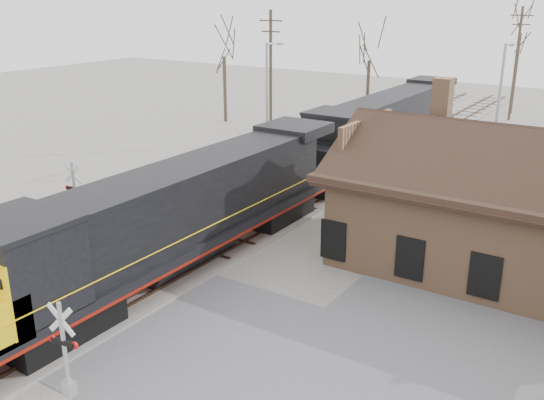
{
  "coord_description": "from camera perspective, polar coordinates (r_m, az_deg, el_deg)",
  "views": [
    {
      "loc": [
        16.65,
        -13.97,
        11.53
      ],
      "look_at": [
        1.62,
        9.0,
        2.14
      ],
      "focal_mm": 40.0,
      "sensor_mm": 36.0,
      "label": 1
    }
  ],
  "objects": [
    {
      "name": "ground",
      "position": [
        24.61,
        -15.01,
        -9.77
      ],
      "size": [
        140.0,
        140.0,
        0.0
      ],
      "primitive_type": "plane",
      "color": "#A8A297",
      "rests_on": "ground"
    },
    {
      "name": "road",
      "position": [
        24.6,
        -15.01,
        -9.74
      ],
      "size": [
        60.0,
        9.0,
        0.03
      ],
      "primitive_type": "cube",
      "color": "#5E5E63",
      "rests_on": "ground"
    },
    {
      "name": "track_main",
      "position": [
        35.33,
        3.14,
        -0.09
      ],
      "size": [
        3.4,
        90.0,
        0.24
      ],
      "color": "#A8A297",
      "rests_on": "ground"
    },
    {
      "name": "track_siding",
      "position": [
        37.66,
        -2.79,
        1.13
      ],
      "size": [
        3.4,
        90.0,
        0.24
      ],
      "color": "#A8A297",
      "rests_on": "ground"
    },
    {
      "name": "depot",
      "position": [
        27.93,
        21.71,
        -1.59
      ],
      "size": [
        15.2,
        9.31,
        7.9
      ],
      "color": "#9F7352",
      "rests_on": "ground"
    },
    {
      "name": "locomotive_lead",
      "position": [
        25.99,
        -9.25,
        -1.61
      ],
      "size": [
        3.25,
        21.75,
        4.83
      ],
      "color": "black",
      "rests_on": "ground"
    },
    {
      "name": "locomotive_trailing",
      "position": [
        44.11,
        10.38,
        6.81
      ],
      "size": [
        3.25,
        21.75,
        4.57
      ],
      "color": "black",
      "rests_on": "ground"
    },
    {
      "name": "crossbuck_near",
      "position": [
        18.63,
        -18.82,
        -14.13
      ],
      "size": [
        1.01,
        0.27,
        3.55
      ],
      "rotation": [
        0.0,
        0.0,
        0.14
      ],
      "color": "#A5A8AD",
      "rests_on": "ground"
    },
    {
      "name": "crossbuck_far",
      "position": [
        31.37,
        -17.99,
        -0.14
      ],
      "size": [
        1.09,
        0.29,
        3.81
      ],
      "rotation": [
        0.0,
        0.0,
        3.29
      ],
      "color": "#A5A8AD",
      "rests_on": "ground"
    },
    {
      "name": "streetlight_a",
      "position": [
        41.05,
        -0.37,
        9.42
      ],
      "size": [
        0.25,
        2.04,
        8.5
      ],
      "color": "#A5A8AD",
      "rests_on": "ground"
    },
    {
      "name": "streetlight_b",
      "position": [
        39.73,
        20.55,
        8.1
      ],
      "size": [
        0.25,
        2.04,
        8.75
      ],
      "color": "#A5A8AD",
      "rests_on": "ground"
    },
    {
      "name": "utility_pole_a",
      "position": [
        47.92,
        -0.13,
        11.55
      ],
      "size": [
        2.0,
        0.24,
        10.38
      ],
      "color": "#382D23",
      "rests_on": "ground"
    },
    {
      "name": "utility_pole_b",
      "position": [
        62.03,
        21.97,
        11.93
      ],
      "size": [
        2.0,
        0.24,
        10.44
      ],
      "color": "#382D23",
      "rests_on": "ground"
    },
    {
      "name": "tree_a",
      "position": [
        57.21,
        -4.56,
        14.28
      ],
      "size": [
        4.02,
        4.02,
        9.84
      ],
      "color": "#382D23",
      "rests_on": "ground"
    },
    {
      "name": "tree_b",
      "position": [
        56.61,
        9.18,
        13.78
      ],
      "size": [
        3.86,
        3.86,
        9.46
      ],
      "color": "#382D23",
      "rests_on": "ground"
    },
    {
      "name": "tree_c",
      "position": [
        65.62,
        22.48,
        15.46
      ],
      "size": [
        5.25,
        5.25,
        12.86
      ],
      "color": "#382D23",
      "rests_on": "ground"
    }
  ]
}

